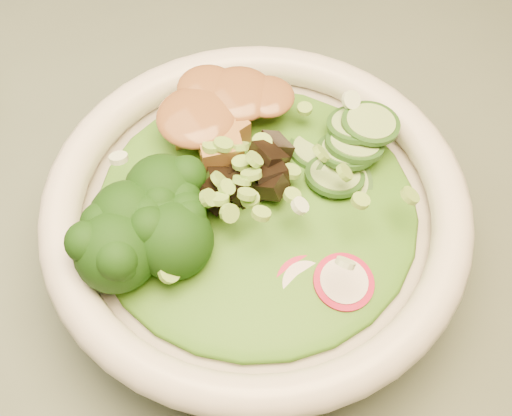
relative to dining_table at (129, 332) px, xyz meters
name	(u,v)px	position (x,y,z in m)	size (l,w,h in m)	color
dining_table	(129,332)	(0.00, 0.00, 0.00)	(1.20, 0.80, 0.75)	black
salad_bowl	(256,224)	(0.11, -0.03, 0.16)	(0.30, 0.30, 0.08)	silver
lettuce_bed	(256,207)	(0.11, -0.03, 0.18)	(0.23, 0.23, 0.03)	#2E6114
broccoli_florets	(161,233)	(0.04, -0.04, 0.20)	(0.09, 0.08, 0.05)	black
radish_slices	(309,289)	(0.11, -0.11, 0.18)	(0.12, 0.04, 0.02)	#A40C2F
cucumber_slices	(350,161)	(0.18, -0.04, 0.19)	(0.08, 0.08, 0.04)	#94C96F
mushroom_heap	(248,179)	(0.11, -0.02, 0.20)	(0.08, 0.08, 0.04)	black
tofu_cubes	(218,123)	(0.11, 0.04, 0.19)	(0.10, 0.07, 0.04)	olive
peanut_sauce	(217,110)	(0.11, 0.04, 0.21)	(0.08, 0.06, 0.02)	brown
scallion_garnish	(256,185)	(0.11, -0.03, 0.21)	(0.21, 0.21, 0.03)	#79AE3D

